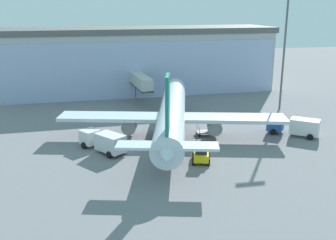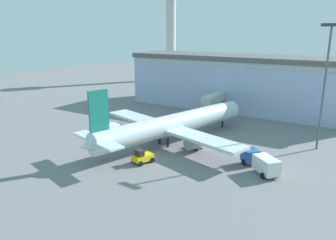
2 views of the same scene
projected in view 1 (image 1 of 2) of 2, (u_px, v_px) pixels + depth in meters
ground at (177, 153)px, 51.31m from camera, size 240.00×240.00×0.00m
terminal_building at (140, 60)px, 86.90m from camera, size 59.73×17.64×13.95m
jet_bridge at (140, 82)px, 76.62m from camera, size 3.63×12.15×5.59m
apron_light_mast at (285, 42)px, 69.53m from camera, size 3.20×0.40×21.14m
airplane at (172, 113)px, 57.02m from camera, size 32.39×37.46×11.61m
catering_truck at (104, 141)px, 51.36m from camera, size 6.21×7.12×2.65m
fuel_truck at (295, 126)px, 57.71m from camera, size 7.13×6.18×2.65m
baggage_cart at (206, 132)px, 58.16m from camera, size 2.85×1.70×1.50m
pushback_tug at (201, 154)px, 48.01m from camera, size 2.86×3.55×2.30m
safety_cone_nose at (172, 149)px, 51.79m from camera, size 0.36×0.36×0.55m
safety_cone_wingtip at (278, 132)px, 58.78m from camera, size 0.36×0.36×0.55m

